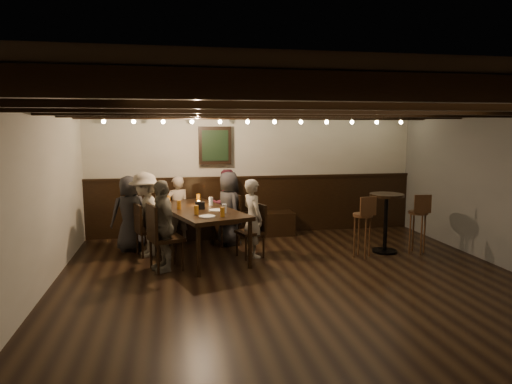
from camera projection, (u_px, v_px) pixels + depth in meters
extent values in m
plane|color=black|center=(305.00, 293.00, 5.79)|extent=(7.00, 7.00, 0.00)
plane|color=black|center=(308.00, 101.00, 5.46)|extent=(7.00, 7.00, 0.00)
plane|color=#B9B5A3|center=(255.00, 173.00, 9.03)|extent=(6.50, 0.00, 6.50)
plane|color=#B9B5A3|center=(23.00, 209.00, 5.04)|extent=(0.00, 7.00, 7.00)
cube|color=black|center=(255.00, 205.00, 9.08)|extent=(6.50, 0.08, 1.10)
cube|color=black|center=(217.00, 226.00, 8.73)|extent=(3.00, 0.45, 0.45)
cube|color=black|center=(215.00, 145.00, 8.71)|extent=(0.62, 0.12, 0.72)
cube|color=black|center=(215.00, 146.00, 8.65)|extent=(0.50, 0.02, 0.58)
cube|color=black|center=(453.00, 89.00, 2.65)|extent=(6.50, 0.10, 0.16)
cube|color=black|center=(369.00, 100.00, 3.77)|extent=(6.50, 0.10, 0.16)
cube|color=black|center=(323.00, 107.00, 4.90)|extent=(6.50, 0.10, 0.16)
cube|color=black|center=(295.00, 111.00, 6.03)|extent=(6.50, 0.10, 0.16)
cube|color=black|center=(275.00, 113.00, 7.16)|extent=(6.50, 0.10, 0.16)
cube|color=black|center=(261.00, 115.00, 8.29)|extent=(6.50, 0.10, 0.16)
sphere|color=#FFE099|center=(104.00, 122.00, 7.79)|extent=(0.07, 0.07, 0.07)
sphere|color=#FFE099|center=(185.00, 122.00, 8.04)|extent=(0.07, 0.07, 0.07)
sphere|color=#FFE099|center=(261.00, 122.00, 8.29)|extent=(0.07, 0.07, 0.07)
sphere|color=#FFE099|center=(333.00, 122.00, 8.54)|extent=(0.07, 0.07, 0.07)
sphere|color=#FFE099|center=(401.00, 122.00, 8.79)|extent=(0.07, 0.07, 0.07)
cube|color=black|center=(199.00, 211.00, 7.38)|extent=(1.56, 2.29, 0.06)
cylinder|color=black|center=(198.00, 252.00, 6.38)|extent=(0.06, 0.06, 0.72)
cylinder|color=black|center=(157.00, 226.00, 8.09)|extent=(0.06, 0.06, 0.72)
cylinder|color=black|center=(250.00, 245.00, 6.77)|extent=(0.06, 0.06, 0.72)
cylinder|color=black|center=(200.00, 221.00, 8.49)|extent=(0.06, 0.06, 0.72)
cube|color=black|center=(149.00, 231.00, 7.48)|extent=(0.50, 0.50, 0.05)
cube|color=black|center=(138.00, 218.00, 7.36)|extent=(0.16, 0.39, 0.43)
cube|color=black|center=(166.00, 239.00, 6.69)|extent=(0.57, 0.57, 0.05)
cube|color=black|center=(152.00, 222.00, 6.56)|extent=(0.18, 0.44, 0.50)
cube|color=black|center=(226.00, 221.00, 8.15)|extent=(0.52, 0.52, 0.05)
cube|color=black|center=(236.00, 207.00, 8.20)|extent=(0.17, 0.40, 0.45)
cube|color=black|center=(250.00, 232.00, 7.37)|extent=(0.50, 0.50, 0.05)
cube|color=black|center=(260.00, 217.00, 7.42)|extent=(0.16, 0.39, 0.43)
imported|color=#29292B|center=(130.00, 213.00, 7.74)|extent=(0.73, 0.59, 1.29)
imported|color=gray|center=(177.00, 209.00, 8.31)|extent=(0.51, 0.42, 1.22)
imported|color=#5B1F2F|center=(226.00, 204.00, 8.60)|extent=(0.76, 0.67, 1.31)
imported|color=gray|center=(146.00, 214.00, 7.42)|extent=(0.77, 1.01, 1.38)
imported|color=slate|center=(162.00, 226.00, 6.64)|extent=(0.56, 0.85, 1.34)
imported|color=#272628|center=(229.00, 208.00, 8.14)|extent=(0.60, 0.74, 1.32)
imported|color=gray|center=(253.00, 218.00, 7.36)|extent=(0.44, 0.54, 1.27)
cylinder|color=#BF7219|center=(168.00, 200.00, 7.84)|extent=(0.07, 0.07, 0.14)
cylinder|color=#BF7219|center=(198.00, 198.00, 8.05)|extent=(0.07, 0.07, 0.14)
cylinder|color=#BF7219|center=(179.00, 205.00, 7.31)|extent=(0.07, 0.07, 0.14)
cylinder|color=silver|center=(211.00, 201.00, 7.68)|extent=(0.07, 0.07, 0.14)
cylinder|color=#BF7219|center=(196.00, 210.00, 6.87)|extent=(0.07, 0.07, 0.14)
cylinder|color=silver|center=(224.00, 209.00, 6.98)|extent=(0.07, 0.07, 0.14)
cylinder|color=#BF7219|center=(222.00, 212.00, 6.70)|extent=(0.07, 0.07, 0.14)
cylinder|color=white|center=(207.00, 216.00, 6.69)|extent=(0.24, 0.24, 0.01)
cylinder|color=white|center=(217.00, 210.00, 7.20)|extent=(0.24, 0.24, 0.01)
cube|color=black|center=(200.00, 205.00, 7.32)|extent=(0.15, 0.10, 0.12)
cylinder|color=beige|center=(199.00, 204.00, 7.69)|extent=(0.05, 0.05, 0.05)
cylinder|color=black|center=(384.00, 251.00, 7.70)|extent=(0.41, 0.41, 0.04)
cylinder|color=black|center=(386.00, 224.00, 7.64)|extent=(0.07, 0.07, 0.94)
cylinder|color=black|center=(387.00, 195.00, 7.57)|extent=(0.56, 0.56, 0.05)
cylinder|color=#3C2613|center=(363.00, 215.00, 7.32)|extent=(0.32, 0.32, 0.05)
cube|color=#3C2613|center=(368.00, 206.00, 7.16)|extent=(0.28, 0.06, 0.30)
cylinder|color=#3C2613|center=(418.00, 212.00, 7.55)|extent=(0.32, 0.32, 0.05)
cube|color=#3C2613|center=(423.00, 204.00, 7.38)|extent=(0.28, 0.06, 0.30)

